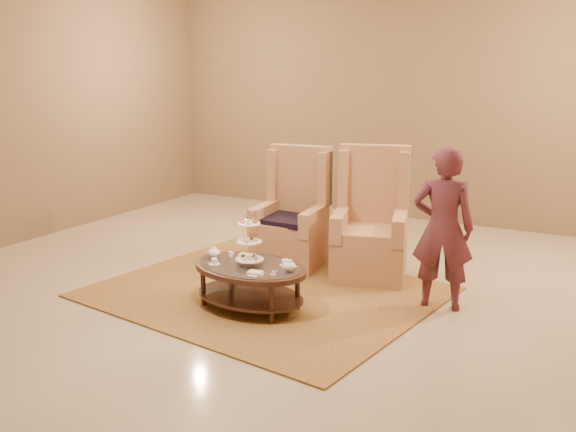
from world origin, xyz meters
The scene contains 8 objects.
ground centered at (0.00, 0.00, 0.00)m, with size 8.00×8.00×0.00m, color #BBA88B.
ceiling centered at (0.00, 0.00, 0.00)m, with size 8.00×8.00×0.02m, color silver.
wall_back centered at (0.00, 4.00, 1.75)m, with size 8.00×0.04×3.50m, color brown.
rug centered at (-0.19, 0.12, 0.01)m, with size 3.56×3.10×0.02m.
tea_table centered at (-0.10, -0.33, 0.36)m, with size 1.24×0.91×0.98m.
armchair_left centered at (-0.40, 1.12, 0.46)m, with size 0.81×0.84×1.37m.
armchair_right centered at (0.54, 1.16, 0.48)m, with size 0.96×0.98×1.43m.
person centered at (1.48, 0.57, 0.79)m, with size 0.65×0.50×1.57m.
Camera 1 is at (3.00, -5.24, 2.29)m, focal length 40.00 mm.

